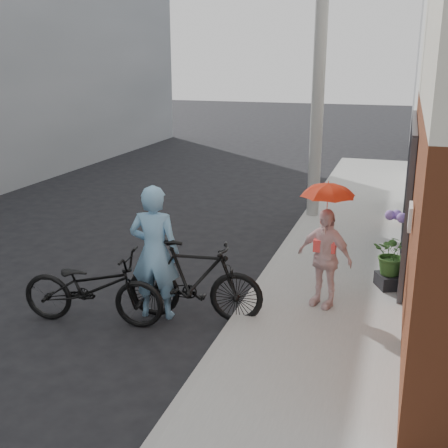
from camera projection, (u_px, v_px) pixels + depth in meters
The scene contains 11 objects.
ground at pixel (167, 323), 8.05m from camera, with size 80.00×80.00×0.00m, color black.
sidewalk at pixel (333, 285), 9.24m from camera, with size 2.20×24.00×0.12m, color #999A94.
curb at pixel (265, 277), 9.58m from camera, with size 0.12×24.00×0.12m, color #9E9E99.
utility_pole at pixel (319, 65), 12.19m from camera, with size 0.28×0.28×7.00m, color #9E9E99.
officer at pixel (155, 252), 8.02m from camera, with size 0.72×0.47×1.98m, color #73A7CD.
bike_left at pixel (93, 287), 7.93m from camera, with size 0.72×2.07×1.09m, color black.
bike_right at pixel (194, 281), 8.02m from camera, with size 0.56×1.99×1.19m, color black.
kimono_woman at pixel (324, 258), 8.18m from camera, with size 0.87×0.36×1.48m, color beige.
parasol at pixel (328, 186), 7.88m from camera, with size 0.74×0.74×0.65m, color #EB3F1B.
planter at pixel (391, 281), 8.99m from camera, with size 0.42×0.42×0.22m, color black.
potted_plant at pixel (393, 254), 8.86m from camera, with size 0.62×0.54×0.69m, color #345C25.
Camera 1 is at (3.02, -6.70, 3.68)m, focal length 45.00 mm.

